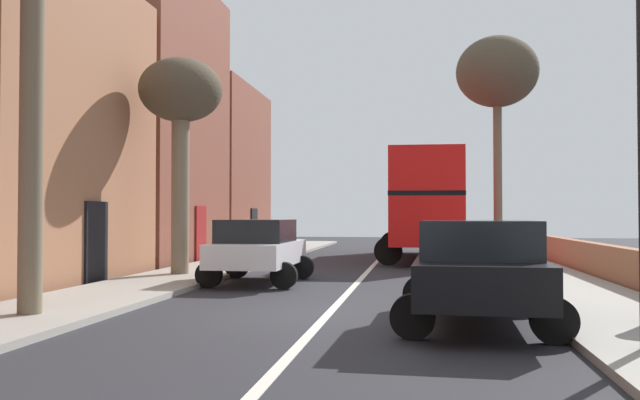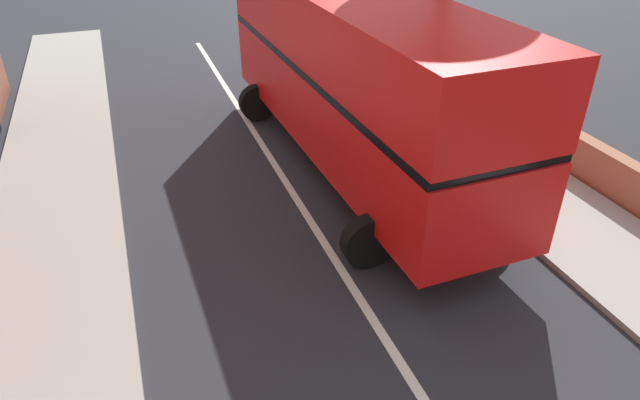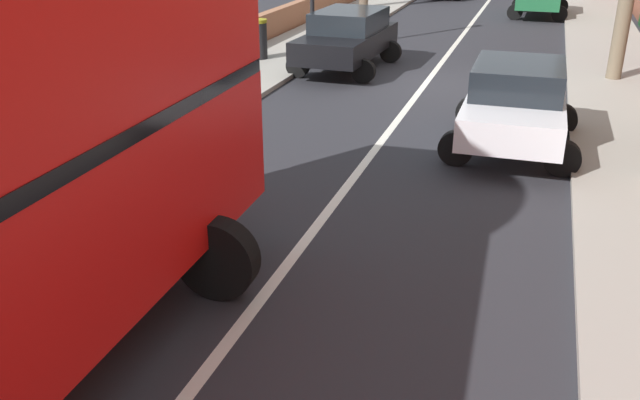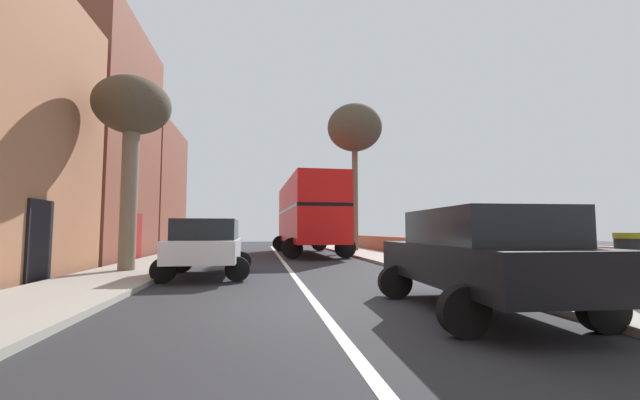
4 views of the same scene
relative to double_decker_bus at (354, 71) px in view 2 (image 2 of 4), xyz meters
name	(u,v)px [view 2 (image 2 of 4)]	position (x,y,z in m)	size (l,w,h in m)	color
double_decker_bus	(354,71)	(0.00, 0.00, 0.00)	(3.75, 10.51, 4.06)	red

